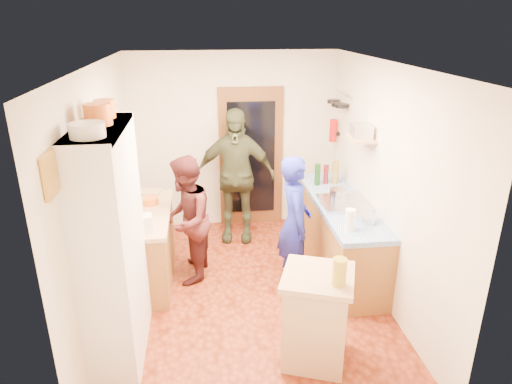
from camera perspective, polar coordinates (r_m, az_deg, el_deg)
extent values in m
cube|color=#923A20|center=(5.49, -0.89, -12.55)|extent=(3.00, 4.00, 0.02)
cube|color=silver|center=(4.59, -1.07, 15.85)|extent=(3.00, 4.00, 0.02)
cube|color=silver|center=(6.80, -2.78, 6.32)|extent=(3.00, 0.02, 2.60)
cube|color=silver|center=(3.10, 3.06, -12.77)|extent=(3.00, 0.02, 2.60)
cube|color=silver|center=(4.97, -18.55, -0.41)|extent=(0.02, 4.00, 2.60)
cube|color=silver|center=(5.25, 15.65, 1.05)|extent=(0.02, 4.00, 2.60)
cube|color=brown|center=(6.85, -0.62, 4.28)|extent=(0.95, 0.06, 2.10)
cube|color=black|center=(6.81, -0.59, 4.20)|extent=(0.70, 0.02, 1.70)
cube|color=white|center=(4.29, -17.42, -6.66)|extent=(0.40, 1.20, 2.20)
cube|color=white|center=(3.93, -19.12, 7.46)|extent=(0.40, 1.14, 0.04)
cylinder|color=white|center=(3.57, -20.35, 7.26)|extent=(0.26, 0.26, 0.11)
cylinder|color=orange|center=(3.96, -19.17, 9.15)|extent=(0.22, 0.22, 0.18)
cylinder|color=orange|center=(4.23, -18.41, 9.84)|extent=(0.18, 0.18, 0.16)
cube|color=#966027|center=(5.68, -13.63, -6.85)|extent=(0.60, 1.40, 0.85)
cube|color=tan|center=(5.49, -14.03, -2.69)|extent=(0.64, 1.44, 0.05)
cube|color=white|center=(4.97, -14.20, -3.85)|extent=(0.26, 0.19, 0.18)
cylinder|color=white|center=(5.31, -14.85, -2.23)|extent=(0.18, 0.18, 0.18)
cylinder|color=orange|center=(5.66, -13.04, -1.11)|extent=(0.23, 0.23, 0.08)
cube|color=tan|center=(6.05, -13.24, 0.02)|extent=(0.35, 0.29, 0.02)
cube|color=#966027|center=(5.92, 10.24, -5.43)|extent=(0.60, 2.20, 0.84)
cube|color=#124BAD|center=(5.74, 10.53, -1.40)|extent=(0.62, 2.22, 0.06)
cube|color=silver|center=(5.62, 10.87, -1.34)|extent=(0.55, 0.58, 0.04)
cylinder|color=silver|center=(5.64, 10.23, -0.26)|extent=(0.21, 0.21, 0.13)
cylinder|color=#143F14|center=(6.18, 7.68, 2.19)|extent=(0.08, 0.08, 0.30)
cylinder|color=#591419|center=(6.25, 8.74, 2.20)|extent=(0.07, 0.07, 0.26)
cylinder|color=olive|center=(6.27, 9.94, 2.44)|extent=(0.09, 0.09, 0.32)
cylinder|color=white|center=(4.93, 11.68, -3.43)|extent=(0.14, 0.14, 0.24)
cylinder|color=silver|center=(5.20, 13.64, -3.20)|extent=(0.28, 0.28, 0.09)
cube|color=tan|center=(4.37, 7.49, -15.56)|extent=(0.70, 0.70, 0.86)
cube|color=tan|center=(4.12, 7.80, -10.47)|extent=(0.79, 0.79, 0.05)
cube|color=white|center=(4.16, 7.17, -9.93)|extent=(0.42, 0.38, 0.02)
cylinder|color=#AD9E2D|center=(3.94, 10.38, -9.78)|extent=(0.15, 0.15, 0.24)
cylinder|color=silver|center=(6.45, 10.80, 11.98)|extent=(0.02, 0.65, 0.02)
cylinder|color=black|center=(6.28, 10.66, 10.56)|extent=(0.18, 0.18, 0.05)
cylinder|color=black|center=(6.48, 10.13, 10.72)|extent=(0.16, 0.16, 0.05)
cylinder|color=black|center=(6.66, 9.64, 11.12)|extent=(0.17, 0.17, 0.05)
cube|color=tan|center=(5.49, 12.96, 6.53)|extent=(0.26, 0.42, 0.03)
cube|color=silver|center=(5.47, 13.03, 7.45)|extent=(0.25, 0.32, 0.15)
cube|color=black|center=(6.73, 10.09, 7.18)|extent=(0.06, 0.10, 0.04)
cylinder|color=red|center=(6.70, 9.62, 7.59)|extent=(0.11, 0.11, 0.32)
cube|color=gold|center=(3.31, -24.36, 1.96)|extent=(0.03, 0.25, 0.30)
imported|color=navy|center=(5.30, 5.22, -3.90)|extent=(0.41, 0.60, 1.60)
imported|color=#431919|center=(5.49, -8.36, -3.36)|extent=(0.70, 0.84, 1.56)
imported|color=#363A24|center=(6.36, -2.51, 2.01)|extent=(1.18, 0.64, 1.91)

